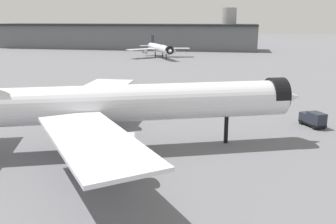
% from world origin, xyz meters
% --- Properties ---
extents(ground, '(900.00, 900.00, 0.00)m').
position_xyz_m(ground, '(0.00, 0.00, 0.00)').
color(ground, slate).
extents(airliner_near_gate, '(60.58, 54.32, 16.95)m').
position_xyz_m(airliner_near_gate, '(0.99, 0.48, 7.47)').
color(airliner_near_gate, silver).
rests_on(airliner_near_gate, ground).
extents(airliner_far_taxiway, '(33.34, 37.41, 11.47)m').
position_xyz_m(airliner_far_taxiway, '(-5.65, 140.36, 5.05)').
color(airliner_far_taxiway, silver).
rests_on(airliner_far_taxiway, ground).
extents(terminal_building, '(181.16, 49.85, 27.21)m').
position_xyz_m(terminal_building, '(-33.55, 199.37, 8.66)').
color(terminal_building, slate).
rests_on(terminal_building, ground).
extents(service_truck_front, '(4.26, 5.96, 3.00)m').
position_xyz_m(service_truck_front, '(35.95, 15.48, 1.59)').
color(service_truck_front, black).
rests_on(service_truck_front, ground).
extents(baggage_tug_wing, '(3.51, 2.60, 1.85)m').
position_xyz_m(baggage_tug_wing, '(21.01, 30.27, 0.97)').
color(baggage_tug_wing, black).
rests_on(baggage_tug_wing, ground).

